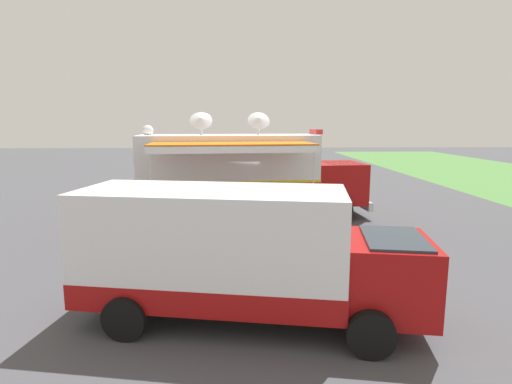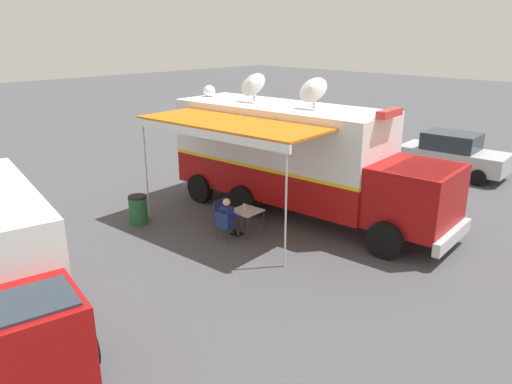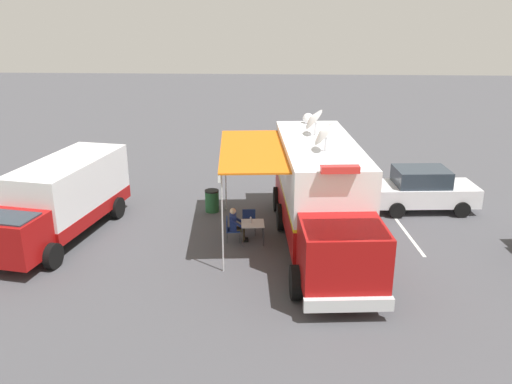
{
  "view_description": "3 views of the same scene",
  "coord_description": "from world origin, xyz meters",
  "px_view_note": "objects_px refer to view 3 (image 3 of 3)",
  "views": [
    {
      "loc": [
        17.04,
        0.49,
        3.98
      ],
      "look_at": [
        2.23,
        1.06,
        1.49
      ],
      "focal_mm": 28.91,
      "sensor_mm": 36.0,
      "label": 1
    },
    {
      "loc": [
        11.7,
        10.5,
        5.78
      ],
      "look_at": [
        2.26,
        1.14,
        1.38
      ],
      "focal_mm": 34.49,
      "sensor_mm": 36.0,
      "label": 2
    },
    {
      "loc": [
        1.32,
        17.99,
        7.88
      ],
      "look_at": [
        2.25,
        -0.73,
        1.37
      ],
      "focal_mm": 37.2,
      "sensor_mm": 36.0,
      "label": 3
    }
  ],
  "objects_px": {
    "car_far_corner": "(423,189)",
    "water_bottle": "(251,220)",
    "folding_chair_beside_table": "(249,220)",
    "folding_chair_at_table": "(230,228)",
    "seated_responder": "(236,224)",
    "trash_bin": "(212,201)",
    "command_truck": "(320,191)",
    "support_truck": "(63,199)",
    "folding_table": "(253,225)"
  },
  "relations": [
    {
      "from": "trash_bin",
      "to": "folding_chair_beside_table",
      "type": "bearing_deg",
      "value": 128.07
    },
    {
      "from": "folding_chair_beside_table",
      "to": "folding_chair_at_table",
      "type": "bearing_deg",
      "value": 51.82
    },
    {
      "from": "support_truck",
      "to": "car_far_corner",
      "type": "bearing_deg",
      "value": -166.47
    },
    {
      "from": "water_bottle",
      "to": "trash_bin",
      "type": "bearing_deg",
      "value": -59.02
    },
    {
      "from": "support_truck",
      "to": "water_bottle",
      "type": "bearing_deg",
      "value": 177.55
    },
    {
      "from": "folding_chair_beside_table",
      "to": "seated_responder",
      "type": "xyz_separation_m",
      "value": [
        0.43,
        0.77,
        0.14
      ]
    },
    {
      "from": "command_truck",
      "to": "water_bottle",
      "type": "xyz_separation_m",
      "value": [
        2.4,
        -0.0,
        -1.11
      ]
    },
    {
      "from": "folding_chair_beside_table",
      "to": "water_bottle",
      "type": "bearing_deg",
      "value": 97.78
    },
    {
      "from": "support_truck",
      "to": "car_far_corner",
      "type": "distance_m",
      "value": 14.01
    },
    {
      "from": "trash_bin",
      "to": "folding_chair_at_table",
      "type": "bearing_deg",
      "value": 109.62
    },
    {
      "from": "folding_table",
      "to": "car_far_corner",
      "type": "distance_m",
      "value": 7.66
    },
    {
      "from": "seated_responder",
      "to": "folding_table",
      "type": "bearing_deg",
      "value": 172.3
    },
    {
      "from": "water_bottle",
      "to": "seated_responder",
      "type": "height_order",
      "value": "seated_responder"
    },
    {
      "from": "seated_responder",
      "to": "trash_bin",
      "type": "distance_m",
      "value": 3.12
    },
    {
      "from": "folding_chair_at_table",
      "to": "trash_bin",
      "type": "relative_size",
      "value": 0.96
    },
    {
      "from": "folding_table",
      "to": "trash_bin",
      "type": "relative_size",
      "value": 0.95
    },
    {
      "from": "folding_chair_beside_table",
      "to": "support_truck",
      "type": "bearing_deg",
      "value": 4.6
    },
    {
      "from": "trash_bin",
      "to": "car_far_corner",
      "type": "distance_m",
      "value": 8.62
    },
    {
      "from": "folding_table",
      "to": "seated_responder",
      "type": "relative_size",
      "value": 0.69
    },
    {
      "from": "trash_bin",
      "to": "water_bottle",
      "type": "bearing_deg",
      "value": 120.98
    },
    {
      "from": "water_bottle",
      "to": "trash_bin",
      "type": "relative_size",
      "value": 0.25
    },
    {
      "from": "trash_bin",
      "to": "support_truck",
      "type": "bearing_deg",
      "value": 27.66
    },
    {
      "from": "folding_chair_at_table",
      "to": "seated_responder",
      "type": "xyz_separation_m",
      "value": [
        -0.19,
        -0.02,
        0.14
      ]
    },
    {
      "from": "command_truck",
      "to": "support_truck",
      "type": "height_order",
      "value": "command_truck"
    },
    {
      "from": "command_truck",
      "to": "trash_bin",
      "type": "bearing_deg",
      "value": -35.17
    },
    {
      "from": "command_truck",
      "to": "trash_bin",
      "type": "height_order",
      "value": "command_truck"
    },
    {
      "from": "command_truck",
      "to": "folding_table",
      "type": "distance_m",
      "value": 2.65
    },
    {
      "from": "trash_bin",
      "to": "support_truck",
      "type": "relative_size",
      "value": 0.13
    },
    {
      "from": "command_truck",
      "to": "support_truck",
      "type": "relative_size",
      "value": 1.37
    },
    {
      "from": "command_truck",
      "to": "car_far_corner",
      "type": "bearing_deg",
      "value": -141.17
    },
    {
      "from": "folding_chair_beside_table",
      "to": "trash_bin",
      "type": "xyz_separation_m",
      "value": [
        1.64,
        -2.1,
        -0.06
      ]
    },
    {
      "from": "folding_table",
      "to": "support_truck",
      "type": "bearing_deg",
      "value": -2.62
    },
    {
      "from": "trash_bin",
      "to": "command_truck",
      "type": "bearing_deg",
      "value": 144.83
    },
    {
      "from": "car_far_corner",
      "to": "water_bottle",
      "type": "bearing_deg",
      "value": 27.56
    },
    {
      "from": "command_truck",
      "to": "folding_chair_at_table",
      "type": "height_order",
      "value": "command_truck"
    },
    {
      "from": "trash_bin",
      "to": "support_truck",
      "type": "height_order",
      "value": "support_truck"
    },
    {
      "from": "folding_chair_beside_table",
      "to": "trash_bin",
      "type": "height_order",
      "value": "trash_bin"
    },
    {
      "from": "command_truck",
      "to": "folding_chair_beside_table",
      "type": "bearing_deg",
      "value": -18.29
    },
    {
      "from": "car_far_corner",
      "to": "folding_chair_beside_table",
      "type": "bearing_deg",
      "value": 21.52
    },
    {
      "from": "command_truck",
      "to": "car_far_corner",
      "type": "relative_size",
      "value": 2.23
    },
    {
      "from": "folding_chair_beside_table",
      "to": "support_truck",
      "type": "distance_m",
      "value": 6.74
    },
    {
      "from": "folding_chair_beside_table",
      "to": "support_truck",
      "type": "xyz_separation_m",
      "value": [
        6.66,
        0.54,
        0.87
      ]
    },
    {
      "from": "folding_chair_beside_table",
      "to": "car_far_corner",
      "type": "distance_m",
      "value": 7.47
    },
    {
      "from": "command_truck",
      "to": "seated_responder",
      "type": "xyz_separation_m",
      "value": [
        2.94,
        -0.06,
        -1.3
      ]
    },
    {
      "from": "car_far_corner",
      "to": "trash_bin",
      "type": "bearing_deg",
      "value": 4.27
    },
    {
      "from": "water_bottle",
      "to": "car_far_corner",
      "type": "xyz_separation_m",
      "value": [
        -6.83,
        -3.56,
        0.05
      ]
    },
    {
      "from": "folding_chair_beside_table",
      "to": "seated_responder",
      "type": "height_order",
      "value": "seated_responder"
    },
    {
      "from": "folding_table",
      "to": "folding_chair_beside_table",
      "type": "height_order",
      "value": "folding_chair_beside_table"
    },
    {
      "from": "folding_table",
      "to": "trash_bin",
      "type": "distance_m",
      "value": 3.47
    },
    {
      "from": "folding_table",
      "to": "support_truck",
      "type": "distance_m",
      "value": 6.89
    }
  ]
}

